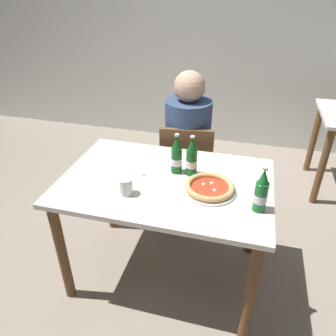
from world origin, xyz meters
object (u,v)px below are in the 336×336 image
(beer_bottle_center, at_px, (192,159))
(napkin_with_cutlery, at_px, (138,167))
(beer_bottle_right, at_px, (177,156))
(dining_table_main, at_px, (166,196))
(beer_bottle_left, at_px, (261,193))
(paper_cup, at_px, (126,186))
(pizza_margherita_near, at_px, (209,188))
(diner_seated, at_px, (187,153))
(chair_behind_table, at_px, (187,167))

(beer_bottle_center, height_order, napkin_with_cutlery, beer_bottle_center)
(beer_bottle_right, bearing_deg, dining_table_main, -110.37)
(beer_bottle_left, xyz_separation_m, paper_cup, (-0.69, -0.04, -0.06))
(beer_bottle_left, bearing_deg, dining_table_main, 164.39)
(beer_bottle_left, bearing_deg, pizza_margherita_near, 159.19)
(beer_bottle_left, bearing_deg, napkin_with_cutlery, 161.93)
(pizza_margherita_near, bearing_deg, beer_bottle_right, 146.11)
(diner_seated, xyz_separation_m, napkin_with_cutlery, (-0.19, -0.57, 0.17))
(dining_table_main, xyz_separation_m, beer_bottle_center, (0.13, 0.10, 0.22))
(beer_bottle_left, relative_size, beer_bottle_right, 1.00)
(beer_bottle_center, bearing_deg, paper_cup, -136.10)
(diner_seated, bearing_deg, pizza_margherita_near, -69.28)
(chair_behind_table, relative_size, beer_bottle_right, 3.44)
(beer_bottle_left, distance_m, paper_cup, 0.69)
(chair_behind_table, distance_m, beer_bottle_left, 0.99)
(pizza_margherita_near, height_order, beer_bottle_left, beer_bottle_left)
(diner_seated, height_order, paper_cup, diner_seated)
(chair_behind_table, distance_m, napkin_with_cutlery, 0.62)
(napkin_with_cutlery, bearing_deg, paper_cup, -84.11)
(chair_behind_table, distance_m, paper_cup, 0.87)
(dining_table_main, relative_size, pizza_margherita_near, 4.14)
(beer_bottle_center, bearing_deg, pizza_margherita_near, -48.17)
(dining_table_main, relative_size, chair_behind_table, 1.41)
(pizza_margherita_near, height_order, paper_cup, paper_cup)
(beer_bottle_left, bearing_deg, paper_cup, -176.61)
(chair_behind_table, height_order, pizza_margherita_near, chair_behind_table)
(chair_behind_table, height_order, beer_bottle_center, beer_bottle_center)
(diner_seated, distance_m, beer_bottle_center, 0.64)
(beer_bottle_left, distance_m, beer_bottle_center, 0.46)
(beer_bottle_left, relative_size, beer_bottle_center, 1.00)
(dining_table_main, relative_size, diner_seated, 0.99)
(pizza_margherita_near, distance_m, beer_bottle_right, 0.28)
(beer_bottle_right, height_order, paper_cup, beer_bottle_right)
(paper_cup, bearing_deg, beer_bottle_left, 3.39)
(dining_table_main, bearing_deg, beer_bottle_center, 38.02)
(pizza_margherita_near, distance_m, beer_bottle_left, 0.29)
(dining_table_main, distance_m, pizza_margherita_near, 0.30)
(dining_table_main, relative_size, paper_cup, 12.63)
(chair_behind_table, height_order, napkin_with_cutlery, chair_behind_table)
(paper_cup, bearing_deg, pizza_margherita_near, 18.15)
(diner_seated, distance_m, pizza_margherita_near, 0.78)
(chair_behind_table, height_order, beer_bottle_left, beer_bottle_left)
(diner_seated, xyz_separation_m, beer_bottle_center, (0.14, -0.56, 0.27))
(paper_cup, bearing_deg, diner_seated, 79.26)
(diner_seated, distance_m, beer_bottle_right, 0.62)
(napkin_with_cutlery, bearing_deg, beer_bottle_left, -18.07)
(beer_bottle_right, distance_m, paper_cup, 0.36)
(dining_table_main, height_order, chair_behind_table, chair_behind_table)
(beer_bottle_left, relative_size, paper_cup, 2.60)
(beer_bottle_center, bearing_deg, napkin_with_cutlery, -178.05)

